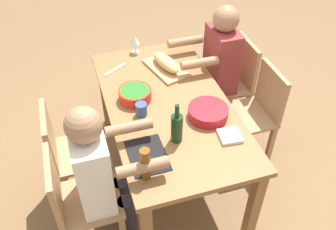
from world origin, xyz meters
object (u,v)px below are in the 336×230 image
chair_near_right (76,200)px  cutting_board (166,68)px  cup_near_center (141,109)px  napkin_stack (230,136)px  chair_far_left (233,79)px  wine_glass (135,41)px  serving_bowl_greens (135,94)px  dining_table (168,113)px  diner_near_right (100,171)px  wine_bottle (177,127)px  chair_near_center (68,151)px  beer_bottle (145,164)px  chair_far_center (256,110)px  serving_bowl_pasta (208,112)px  diner_far_left (217,63)px  bread_loaf (166,62)px

chair_near_right → cutting_board: chair_near_right is taller
cup_near_center → napkin_stack: cup_near_center is taller
chair_far_left → wine_glass: size_ratio=5.12×
serving_bowl_greens → napkin_stack: serving_bowl_greens is taller
napkin_stack → dining_table: bearing=-147.8°
diner_near_right → wine_glass: size_ratio=7.23×
cutting_board → cup_near_center: 0.58m
chair_far_left → cutting_board: size_ratio=2.12×
serving_bowl_greens → wine_bottle: bearing=17.9°
chair_near_center → cutting_board: size_ratio=2.12×
serving_bowl_greens → diner_near_right: bearing=-32.5°
diner_near_right → wine_bottle: (-0.08, 0.51, 0.15)m
chair_near_center → napkin_stack: chair_near_center is taller
beer_bottle → chair_far_center: bearing=119.0°
chair_near_center → chair_near_right: size_ratio=1.00×
wine_glass → cutting_board: bearing=28.6°
wine_bottle → beer_bottle: (0.23, -0.26, 0.00)m
napkin_stack → diner_near_right: bearing=-90.3°
serving_bowl_pasta → wine_glass: wine_glass is taller
dining_table → diner_far_left: 0.72m
serving_bowl_greens → napkin_stack: 0.75m
dining_table → chair_far_center: chair_far_center is taller
chair_near_center → chair_near_right: same height
chair_far_center → cutting_board: chair_far_center is taller
serving_bowl_pasta → bread_loaf: size_ratio=0.86×
chair_near_center → diner_near_right: (0.44, 0.18, 0.21)m
chair_near_center → wine_glass: 1.08m
diner_far_left → serving_bowl_greens: (0.32, -0.78, 0.09)m
dining_table → wine_glass: 0.77m
beer_bottle → napkin_stack: bearing=103.9°
diner_near_right → cup_near_center: size_ratio=12.73×
chair_far_left → serving_bowl_pasta: chair_far_left is taller
chair_near_center → chair_far_center: (0.00, 1.51, 0.00)m
chair_near_right → bread_loaf: bearing=134.8°
chair_far_center → serving_bowl_pasta: bearing=-68.1°
dining_table → chair_near_center: 0.77m
diner_near_right → serving_bowl_pasta: size_ratio=4.34×
bread_loaf → wine_bottle: 0.80m
chair_far_center → serving_bowl_pasta: (0.21, -0.53, 0.30)m
beer_bottle → cup_near_center: size_ratio=2.34×
dining_table → serving_bowl_greens: size_ratio=6.76×
serving_bowl_pasta → napkin_stack: (0.23, 0.06, -0.03)m
wine_glass → napkin_stack: (1.18, 0.34, -0.10)m
serving_bowl_greens → beer_bottle: beer_bottle is taller
chair_near_center → napkin_stack: size_ratio=6.07×
cutting_board → wine_glass: 0.38m
chair_far_left → diner_near_right: 1.61m
chair_far_left → chair_near_right: bearing=-59.6°
chair_near_center → chair_near_right: (0.44, 0.00, 0.00)m
diner_far_left → cup_near_center: diner_far_left is taller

